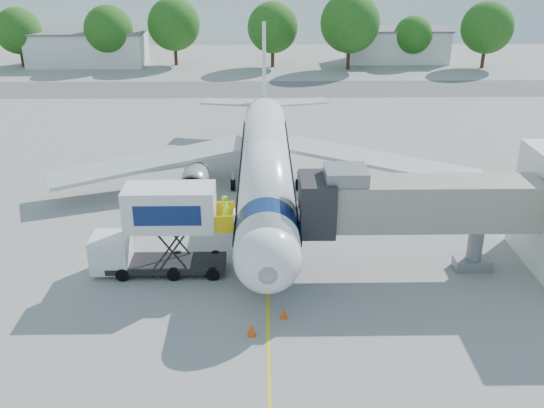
{
  "coord_description": "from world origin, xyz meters",
  "views": [
    {
      "loc": [
        -0.24,
        -39.09,
        18.4
      ],
      "look_at": [
        0.35,
        -4.21,
        3.2
      ],
      "focal_mm": 40.0,
      "sensor_mm": 36.0,
      "label": 1
    }
  ],
  "objects_px": {
    "aircraft": "(266,163)",
    "catering_hiloader": "(160,231)",
    "jet_bridge": "(404,204)",
    "ground_tug": "(214,351)"
  },
  "relations": [
    {
      "from": "aircraft",
      "to": "catering_hiloader",
      "type": "relative_size",
      "value": 4.44
    },
    {
      "from": "jet_bridge",
      "to": "ground_tug",
      "type": "height_order",
      "value": "jet_bridge"
    },
    {
      "from": "jet_bridge",
      "to": "catering_hiloader",
      "type": "distance_m",
      "value": 14.34
    },
    {
      "from": "jet_bridge",
      "to": "catering_hiloader",
      "type": "xyz_separation_m",
      "value": [
        -14.25,
        -0.0,
        -1.58
      ]
    },
    {
      "from": "catering_hiloader",
      "to": "aircraft",
      "type": "bearing_deg",
      "value": 60.62
    },
    {
      "from": "jet_bridge",
      "to": "ground_tug",
      "type": "distance_m",
      "value": 14.2
    },
    {
      "from": "jet_bridge",
      "to": "ground_tug",
      "type": "relative_size",
      "value": 3.64
    },
    {
      "from": "catering_hiloader",
      "to": "ground_tug",
      "type": "bearing_deg",
      "value": -67.22
    },
    {
      "from": "aircraft",
      "to": "catering_hiloader",
      "type": "bearing_deg",
      "value": -119.38
    },
    {
      "from": "aircraft",
      "to": "ground_tug",
      "type": "relative_size",
      "value": 9.89
    }
  ]
}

